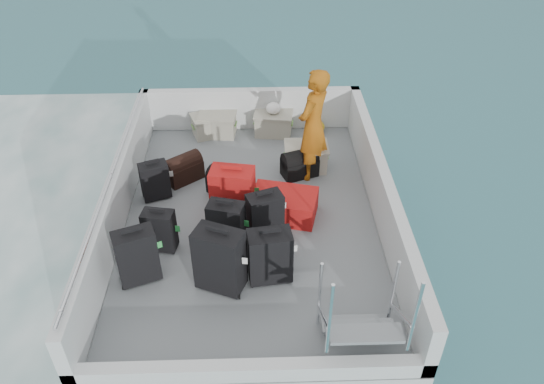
{
  "coord_description": "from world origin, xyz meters",
  "views": [
    {
      "loc": [
        0.11,
        -5.48,
        5.2
      ],
      "look_at": [
        0.29,
        0.06,
        1.0
      ],
      "focal_mm": 35.0,
      "sensor_mm": 36.0,
      "label": 1
    }
  ],
  "objects_px": {
    "suitcase_0": "(137,257)",
    "suitcase_2": "(155,181)",
    "crate_1": "(218,125)",
    "passenger": "(313,126)",
    "crate_0": "(210,126)",
    "suitcase_7": "(265,215)",
    "suitcase_8": "(284,205)",
    "crate_3": "(306,158)",
    "suitcase_3": "(220,261)",
    "suitcase_5": "(233,194)",
    "suitcase_1": "(160,231)",
    "suitcase_6": "(270,257)",
    "suitcase_4": "(226,225)",
    "crate_2": "(273,124)"
  },
  "relations": [
    {
      "from": "suitcase_0",
      "to": "suitcase_6",
      "type": "relative_size",
      "value": 1.04
    },
    {
      "from": "suitcase_2",
      "to": "suitcase_8",
      "type": "xyz_separation_m",
      "value": [
        1.77,
        -0.44,
        -0.11
      ]
    },
    {
      "from": "passenger",
      "to": "crate_1",
      "type": "bearing_deg",
      "value": -95.79
    },
    {
      "from": "suitcase_8",
      "to": "crate_1",
      "type": "bearing_deg",
      "value": 38.89
    },
    {
      "from": "suitcase_6",
      "to": "crate_2",
      "type": "relative_size",
      "value": 1.17
    },
    {
      "from": "suitcase_6",
      "to": "suitcase_1",
      "type": "bearing_deg",
      "value": 149.76
    },
    {
      "from": "suitcase_0",
      "to": "suitcase_2",
      "type": "bearing_deg",
      "value": 69.93
    },
    {
      "from": "crate_1",
      "to": "passenger",
      "type": "bearing_deg",
      "value": -40.09
    },
    {
      "from": "suitcase_2",
      "to": "crate_3",
      "type": "bearing_deg",
      "value": -3.47
    },
    {
      "from": "suitcase_1",
      "to": "crate_3",
      "type": "bearing_deg",
      "value": 51.61
    },
    {
      "from": "suitcase_5",
      "to": "crate_0",
      "type": "bearing_deg",
      "value": 111.52
    },
    {
      "from": "suitcase_5",
      "to": "suitcase_8",
      "type": "distance_m",
      "value": 0.71
    },
    {
      "from": "suitcase_6",
      "to": "suitcase_7",
      "type": "xyz_separation_m",
      "value": [
        -0.04,
        0.79,
        -0.03
      ]
    },
    {
      "from": "suitcase_1",
      "to": "suitcase_8",
      "type": "xyz_separation_m",
      "value": [
        1.56,
        0.62,
        -0.12
      ]
    },
    {
      "from": "suitcase_2",
      "to": "suitcase_7",
      "type": "distance_m",
      "value": 1.72
    },
    {
      "from": "suitcase_7",
      "to": "suitcase_4",
      "type": "bearing_deg",
      "value": -178.33
    },
    {
      "from": "passenger",
      "to": "suitcase_7",
      "type": "bearing_deg",
      "value": 5.99
    },
    {
      "from": "suitcase_1",
      "to": "crate_0",
      "type": "bearing_deg",
      "value": 90.96
    },
    {
      "from": "suitcase_0",
      "to": "passenger",
      "type": "relative_size",
      "value": 0.43
    },
    {
      "from": "suitcase_0",
      "to": "suitcase_7",
      "type": "height_order",
      "value": "suitcase_0"
    },
    {
      "from": "suitcase_7",
      "to": "crate_2",
      "type": "xyz_separation_m",
      "value": [
        0.19,
        2.53,
        -0.13
      ]
    },
    {
      "from": "suitcase_0",
      "to": "crate_2",
      "type": "relative_size",
      "value": 1.21
    },
    {
      "from": "suitcase_0",
      "to": "suitcase_7",
      "type": "bearing_deg",
      "value": 5.81
    },
    {
      "from": "suitcase_3",
      "to": "suitcase_8",
      "type": "distance_m",
      "value": 1.52
    },
    {
      "from": "suitcase_2",
      "to": "suitcase_5",
      "type": "height_order",
      "value": "suitcase_5"
    },
    {
      "from": "crate_1",
      "to": "suitcase_0",
      "type": "bearing_deg",
      "value": -102.69
    },
    {
      "from": "suitcase_5",
      "to": "suitcase_8",
      "type": "bearing_deg",
      "value": 12.4
    },
    {
      "from": "suitcase_0",
      "to": "suitcase_3",
      "type": "height_order",
      "value": "suitcase_3"
    },
    {
      "from": "suitcase_3",
      "to": "suitcase_6",
      "type": "bearing_deg",
      "value": 33.38
    },
    {
      "from": "suitcase_5",
      "to": "suitcase_1",
      "type": "bearing_deg",
      "value": -136.29
    },
    {
      "from": "suitcase_6",
      "to": "crate_1",
      "type": "xyz_separation_m",
      "value": [
        -0.77,
        3.31,
        -0.17
      ]
    },
    {
      "from": "crate_1",
      "to": "suitcase_4",
      "type": "bearing_deg",
      "value": -84.68
    },
    {
      "from": "suitcase_4",
      "to": "suitcase_8",
      "type": "distance_m",
      "value": 0.95
    },
    {
      "from": "suitcase_8",
      "to": "suitcase_3",
      "type": "bearing_deg",
      "value": 162.37
    },
    {
      "from": "suitcase_7",
      "to": "crate_3",
      "type": "xyz_separation_m",
      "value": [
        0.65,
        1.49,
        -0.13
      ]
    },
    {
      "from": "suitcase_8",
      "to": "crate_2",
      "type": "bearing_deg",
      "value": 15.89
    },
    {
      "from": "suitcase_1",
      "to": "suitcase_6",
      "type": "relative_size",
      "value": 0.84
    },
    {
      "from": "suitcase_0",
      "to": "crate_0",
      "type": "bearing_deg",
      "value": 58.07
    },
    {
      "from": "crate_0",
      "to": "crate_2",
      "type": "xyz_separation_m",
      "value": [
        1.05,
        0.0,
        0.01
      ]
    },
    {
      "from": "suitcase_3",
      "to": "crate_0",
      "type": "distance_m",
      "value": 3.44
    },
    {
      "from": "crate_3",
      "to": "suitcase_0",
      "type": "bearing_deg",
      "value": -133.34
    },
    {
      "from": "suitcase_8",
      "to": "crate_3",
      "type": "bearing_deg",
      "value": -5.07
    },
    {
      "from": "crate_2",
      "to": "passenger",
      "type": "height_order",
      "value": "passenger"
    },
    {
      "from": "suitcase_0",
      "to": "crate_0",
      "type": "distance_m",
      "value": 3.34
    },
    {
      "from": "suitcase_2",
      "to": "suitcase_7",
      "type": "height_order",
      "value": "suitcase_7"
    },
    {
      "from": "suitcase_1",
      "to": "suitcase_5",
      "type": "distance_m",
      "value": 1.06
    },
    {
      "from": "crate_1",
      "to": "crate_2",
      "type": "xyz_separation_m",
      "value": [
        0.92,
        0.0,
        0.0
      ]
    },
    {
      "from": "suitcase_2",
      "to": "crate_0",
      "type": "xyz_separation_m",
      "value": [
        0.65,
        1.7,
        -0.11
      ]
    },
    {
      "from": "suitcase_1",
      "to": "suitcase_6",
      "type": "height_order",
      "value": "suitcase_6"
    },
    {
      "from": "suitcase_3",
      "to": "suitcase_5",
      "type": "distance_m",
      "value": 1.25
    }
  ]
}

